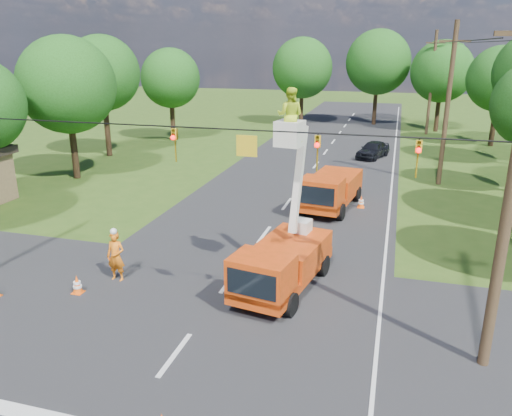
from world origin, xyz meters
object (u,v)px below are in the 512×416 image
(traffic_cone_3, at_px, (307,229))
(traffic_cone_4, at_px, (77,285))
(pole_right_far, at_px, (432,82))
(tree_left_e, at_px, (102,73))
(traffic_cone_7, at_px, (361,202))
(ground_worker, at_px, (116,256))
(distant_car, at_px, (373,149))
(second_truck, at_px, (331,190))
(pole_right_near, at_px, (511,190))
(pole_right_mid, at_px, (448,104))
(tree_right_e, at_px, (500,79))
(tree_far_b, at_px, (378,62))
(tree_far_a, at_px, (302,68))
(traffic_cone_2, at_px, (274,250))
(bucket_truck, at_px, (283,249))
(tree_far_c, at_px, (442,71))
(tree_left_d, at_px, (67,85))
(tree_left_f, at_px, (171,78))

(traffic_cone_3, relative_size, traffic_cone_4, 1.00)
(pole_right_far, distance_m, tree_left_e, 31.08)
(traffic_cone_3, distance_m, traffic_cone_7, 5.50)
(ground_worker, height_order, distant_car, ground_worker)
(traffic_cone_3, xyz_separation_m, tree_left_e, (-18.75, 13.58, 6.13))
(second_truck, bearing_deg, pole_right_near, -56.78)
(pole_right_mid, bearing_deg, tree_left_e, 175.48)
(pole_right_far, distance_m, tree_right_e, 7.32)
(tree_far_b, bearing_deg, tree_far_a, -165.96)
(traffic_cone_2, xyz_separation_m, traffic_cone_3, (0.86, 2.89, 0.00))
(bucket_truck, distance_m, tree_far_c, 40.10)
(tree_far_c, bearing_deg, second_truck, -103.62)
(tree_left_d, relative_size, tree_right_e, 1.07)
(pole_right_near, xyz_separation_m, tree_left_f, (-23.30, 30.00, 0.58))
(pole_right_mid, height_order, pole_right_far, same)
(tree_left_f, xyz_separation_m, tree_far_b, (17.80, 15.00, 1.12))
(pole_right_mid, bearing_deg, second_truck, -130.25)
(tree_left_e, distance_m, tree_far_c, 33.04)
(traffic_cone_2, relative_size, tree_far_b, 0.07)
(traffic_cone_2, distance_m, tree_far_c, 37.85)
(pole_right_far, xyz_separation_m, tree_left_d, (-23.50, -25.00, 1.02))
(tree_far_c, bearing_deg, pole_right_mid, -92.60)
(traffic_cone_2, height_order, tree_far_a, tree_far_a)
(distant_car, relative_size, tree_left_e, 0.42)
(traffic_cone_2, height_order, tree_left_d, tree_left_d)
(distant_car, xyz_separation_m, tree_far_a, (-8.92, 16.06, 5.51))
(traffic_cone_4, relative_size, tree_far_b, 0.07)
(pole_right_near, distance_m, tree_left_d, 27.90)
(bucket_truck, xyz_separation_m, tree_far_b, (0.93, 42.16, 5.20))
(tree_left_d, height_order, tree_left_e, tree_left_e)
(tree_left_e, bearing_deg, tree_far_c, 37.25)
(tree_left_e, distance_m, tree_right_e, 33.25)
(tree_right_e, bearing_deg, tree_left_f, -170.08)
(distant_car, distance_m, traffic_cone_2, 21.59)
(traffic_cone_2, xyz_separation_m, tree_far_b, (1.92, 39.46, 6.45))
(traffic_cone_2, distance_m, tree_left_d, 19.53)
(bucket_truck, height_order, tree_far_c, tree_far_c)
(traffic_cone_3, xyz_separation_m, traffic_cone_4, (-6.92, -7.87, 0.00))
(traffic_cone_3, distance_m, pole_right_near, 11.68)
(second_truck, relative_size, tree_left_f, 0.71)
(traffic_cone_7, distance_m, tree_right_e, 24.22)
(distant_car, bearing_deg, bucket_truck, -75.64)
(pole_right_mid, xyz_separation_m, tree_far_c, (1.00, 22.00, 0.96))
(second_truck, distance_m, pole_right_mid, 10.20)
(pole_right_near, distance_m, tree_left_e, 33.56)
(traffic_cone_4, height_order, tree_left_d, tree_left_d)
(pole_right_far, bearing_deg, distant_car, -109.34)
(second_truck, xyz_separation_m, tree_left_d, (-17.44, 2.16, 5.01))
(second_truck, xyz_separation_m, distant_car, (1.48, 14.10, -0.44))
(tree_far_a, bearing_deg, pole_right_near, -72.57)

